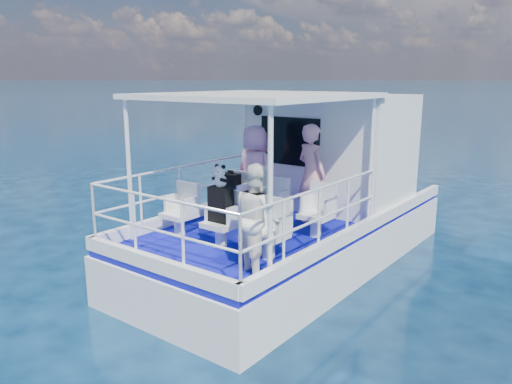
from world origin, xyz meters
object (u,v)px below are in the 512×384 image
(panda, at_px, (220,176))
(backpack_center, at_px, (221,204))
(passenger_port_fwd, at_px, (255,172))
(passenger_stbd_aft, at_px, (258,218))

(panda, bearing_deg, backpack_center, -98.96)
(passenger_port_fwd, relative_size, backpack_center, 3.13)
(panda, bearing_deg, passenger_port_fwd, 110.58)
(passenger_port_fwd, xyz_separation_m, panda, (0.62, -1.64, 0.25))
(passenger_port_fwd, bearing_deg, passenger_stbd_aft, 132.27)
(passenger_stbd_aft, height_order, backpack_center, passenger_stbd_aft)
(backpack_center, bearing_deg, passenger_port_fwd, 110.55)
(passenger_stbd_aft, distance_m, panda, 1.21)
(passenger_port_fwd, bearing_deg, panda, 114.52)
(passenger_stbd_aft, xyz_separation_m, backpack_center, (-1.06, 0.47, -0.08))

